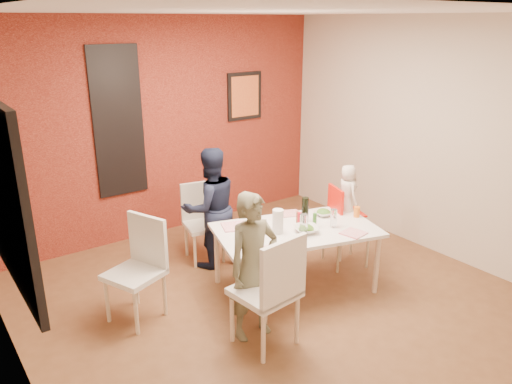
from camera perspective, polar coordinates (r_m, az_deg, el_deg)
ground at (r=5.07m, az=2.04°, el=-12.19°), size 4.50×4.50×0.00m
ceiling at (r=4.34m, az=2.49°, el=19.95°), size 4.50×4.50×0.02m
wall_back at (r=6.39m, az=-10.45°, el=7.19°), size 4.50×0.02×2.70m
wall_left at (r=3.66m, az=-26.71°, el=-3.61°), size 0.02×4.50×2.70m
wall_right at (r=6.14m, az=19.08°, el=5.97°), size 0.02×4.50×2.70m
brick_accent_wall at (r=6.37m, az=-10.37°, el=7.17°), size 4.50×0.02×2.70m
picture_window_pane at (r=3.79m, az=-27.04°, el=0.30°), size 0.02×1.55×1.15m
glassblock_strip at (r=6.10m, az=-15.49°, el=7.70°), size 0.55×0.03×1.70m
glassblock_surround at (r=6.09m, az=-15.47°, el=7.69°), size 0.60×0.03×1.76m
art_print_frame at (r=6.90m, az=-1.32°, el=10.90°), size 0.54×0.03×0.64m
art_print_canvas at (r=6.89m, az=-1.25°, el=10.89°), size 0.44×0.01×0.54m
dining_table at (r=5.03m, az=4.59°, el=-4.79°), size 1.77×1.29×0.66m
chair_near at (r=4.13m, az=1.89°, el=-10.80°), size 0.52×0.52×1.03m
chair_far at (r=5.76m, az=-6.25°, el=-2.85°), size 0.48×0.48×0.88m
chair_left at (r=4.71m, az=-13.09°, el=-7.86°), size 0.58×0.58×0.96m
high_chair at (r=5.60m, az=9.96°, el=-2.97°), size 0.48×0.48×0.93m
child_near at (r=4.26m, az=-0.30°, el=-8.52°), size 0.49×0.33×1.32m
child_far at (r=5.49m, az=-5.23°, el=-1.83°), size 0.71×0.58×1.36m
toddler at (r=5.50m, az=10.39°, el=-0.06°), size 0.26×0.34×0.62m
plate_near_left at (r=4.55m, az=2.50°, el=-6.51°), size 0.23×0.23×0.01m
plate_far_mid at (r=5.36m, az=3.95°, el=-2.46°), size 0.26×0.26×0.01m
plate_near_right at (r=4.96m, az=11.07°, el=-4.63°), size 0.24×0.24×0.01m
plate_far_left at (r=5.02m, az=-2.43°, el=-3.94°), size 0.32×0.32×0.01m
salad_bowl_a at (r=4.92m, az=5.77°, el=-4.26°), size 0.31×0.31×0.06m
salad_bowl_b at (r=5.35m, az=7.73°, el=-2.39°), size 0.23×0.23×0.05m
wine_bottle at (r=5.10m, az=5.63°, el=-2.10°), size 0.07×0.07×0.27m
wine_glass_a at (r=4.80m, az=5.47°, el=-3.81°), size 0.08×0.08×0.22m
wine_glass_b at (r=5.05m, az=8.87°, el=-2.98°), size 0.07×0.07×0.19m
paper_towel_roll at (r=4.85m, az=2.52°, el=-3.38°), size 0.11×0.11×0.24m
condiment_red at (r=5.01m, az=4.99°, el=-3.19°), size 0.04×0.04×0.15m
condiment_green at (r=5.02m, az=6.72°, el=-3.23°), size 0.04×0.04×0.15m
condiment_brown at (r=5.04m, az=4.82°, el=-3.10°), size 0.04×0.04×0.15m
sippy_cup at (r=5.36m, az=11.44°, el=-2.24°), size 0.06×0.06×0.11m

